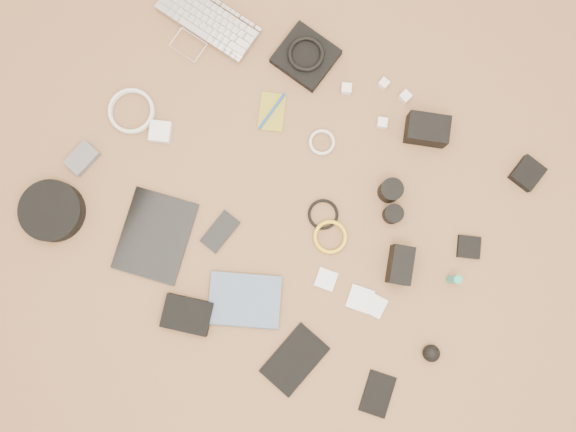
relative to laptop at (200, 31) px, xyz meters
The scene contains 34 objects.
room_shell 1.40m from the laptop, 36.73° to the right, with size 4.04×4.04×2.58m.
laptop is the anchor object (origin of this frame).
headphone_pouch 0.37m from the laptop, 15.14° to the left, with size 0.18×0.17×0.03m, color black.
headphones 0.37m from the laptop, 15.14° to the left, with size 0.13×0.13×0.02m, color black.
charger_a 0.54m from the laptop, ahead, with size 0.03×0.03×0.03m, color silver.
charger_b 0.65m from the laptop, 12.79° to the left, with size 0.03×0.03×0.03m, color silver.
charger_c 0.73m from the laptop, 10.88° to the left, with size 0.03×0.03×0.03m, color silver.
charger_d 0.70m from the laptop, ahead, with size 0.03×0.03×0.03m, color silver.
dslr_camera 0.84m from the laptop, ahead, with size 0.14×0.09×0.08m, color black.
lens_pouch 1.20m from the laptop, ahead, with size 0.08×0.09×0.03m, color black.
notebook_olive 0.37m from the laptop, 19.26° to the right, with size 0.08×0.13×0.01m, color olive.
pen_blue 0.37m from the laptop, 19.26° to the right, with size 0.01×0.01×0.15m, color #123A97.
cable_white_a 0.57m from the laptop, 13.68° to the right, with size 0.09×0.09×0.01m, color silver.
lens_a 0.84m from the laptop, 11.80° to the right, with size 0.07×0.07×0.08m, color black.
lens_b 0.90m from the laptop, 15.10° to the right, with size 0.06×0.06×0.06m, color black.
card_reader 1.16m from the laptop, 10.21° to the right, with size 0.07×0.07×0.02m, color black.
power_brick 0.37m from the laptop, 80.41° to the right, with size 0.07×0.07×0.03m, color silver.
cable_white_b 0.36m from the laptop, 99.64° to the right, with size 0.16×0.16×0.01m, color silver.
cable_black 0.75m from the laptop, 27.17° to the right, with size 0.10×0.10×0.01m, color black.
cable_yellow 0.83m from the laptop, 28.75° to the right, with size 0.11×0.11×0.01m, color gold.
flash 1.04m from the laptop, 21.06° to the right, with size 0.07×0.12×0.09m, color black.
lens_cleaner 1.18m from the laptop, 16.08° to the right, with size 0.03×0.03×0.09m, color teal.
battery_charger 0.58m from the laptop, 101.83° to the right, with size 0.07×0.10×0.03m, color #515055.
tablet 0.71m from the laptop, 71.80° to the right, with size 0.22×0.28×0.01m, color black.
phone 0.69m from the laptop, 54.32° to the right, with size 0.07×0.13×0.01m, color black.
filter_case_left 0.94m from the laptop, 33.93° to the right, with size 0.06×0.06×0.01m, color silver.
filter_case_mid 1.05m from the laptop, 30.11° to the right, with size 0.08×0.08×0.01m, color silver.
filter_case_right 1.09m from the laptop, 28.56° to the right, with size 0.07×0.07×0.01m, color silver.
air_blower 1.32m from the laptop, 25.61° to the right, with size 0.06×0.06×0.06m, color black.
headphone_case 0.78m from the laptop, 98.05° to the right, with size 0.20×0.20×0.06m, color black.
drive_case 0.95m from the laptop, 62.21° to the right, with size 0.15×0.11×0.04m, color black.
paperback 1.01m from the laptop, 51.96° to the right, with size 0.17×0.23×0.02m, color #475D79.
notebook_black_a 1.15m from the laptop, 44.40° to the right, with size 0.13×0.21×0.01m, color black.
notebook_black_b 1.34m from the laptop, 34.79° to the right, with size 0.09×0.13×0.01m, color black.
Camera 1 is at (0.14, -0.18, 1.85)m, focal length 35.00 mm.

